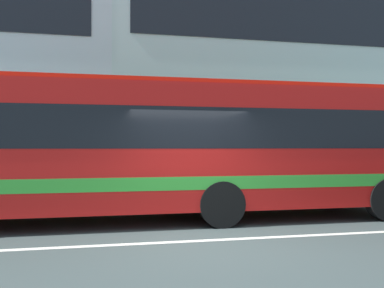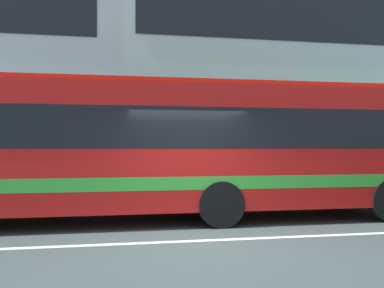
% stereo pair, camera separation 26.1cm
% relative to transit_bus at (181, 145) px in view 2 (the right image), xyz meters
% --- Properties ---
extents(ground_plane, '(160.00, 160.00, 0.00)m').
position_rel_transit_bus_xyz_m(ground_plane, '(0.00, -2.28, -1.78)').
color(ground_plane, '#384443').
extents(lane_centre_line, '(60.00, 0.16, 0.01)m').
position_rel_transit_bus_xyz_m(lane_centre_line, '(0.00, -2.28, -1.77)').
color(lane_centre_line, silver).
rests_on(lane_centre_line, ground_plane).
extents(hedge_row_far, '(21.50, 1.10, 1.06)m').
position_rel_transit_bus_xyz_m(hedge_row_far, '(3.51, 3.59, -1.25)').
color(hedge_row_far, '#357326').
rests_on(hedge_row_far, ground_plane).
extents(apartment_block_right, '(18.53, 8.76, 13.39)m').
position_rel_transit_bus_xyz_m(apartment_block_right, '(7.68, 11.46, 4.92)').
color(apartment_block_right, silver).
rests_on(apartment_block_right, ground_plane).
extents(transit_bus, '(11.47, 2.68, 3.22)m').
position_rel_transit_bus_xyz_m(transit_bus, '(0.00, 0.00, 0.00)').
color(transit_bus, red).
rests_on(transit_bus, ground_plane).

